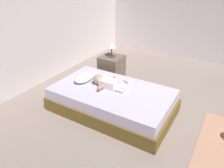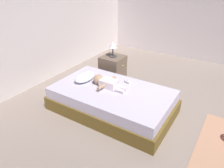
% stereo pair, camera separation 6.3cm
% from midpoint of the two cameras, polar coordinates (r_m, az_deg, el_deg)
% --- Properties ---
extents(ground_plane, '(8.00, 8.00, 0.00)m').
position_cam_midpoint_polar(ground_plane, '(3.57, 18.50, -9.90)').
color(ground_plane, gray).
extents(wall_behind_bed, '(8.00, 0.12, 2.63)m').
position_cam_midpoint_polar(wall_behind_bed, '(4.56, -18.93, 16.58)').
color(wall_behind_bed, silver).
rests_on(wall_behind_bed, ground_plane).
extents(bed, '(1.17, 2.02, 0.42)m').
position_cam_midpoint_polar(bed, '(3.55, 0.51, -4.45)').
color(bed, brown).
rests_on(bed, ground_plane).
extents(pillow, '(0.44, 0.26, 0.13)m').
position_cam_midpoint_polar(pillow, '(3.72, -6.94, 1.86)').
color(pillow, white).
rests_on(pillow, bed).
extents(baby, '(0.49, 0.61, 0.17)m').
position_cam_midpoint_polar(baby, '(3.50, -1.07, 0.40)').
color(baby, white).
rests_on(baby, bed).
extents(toothbrush, '(0.03, 0.17, 0.02)m').
position_cam_midpoint_polar(toothbrush, '(3.72, 0.74, 1.08)').
color(toothbrush, '#B52FB1').
rests_on(toothbrush, bed).
extents(nightstand, '(0.45, 0.48, 0.56)m').
position_cam_midpoint_polar(nightstand, '(4.53, 0.62, 4.20)').
color(nightstand, brown).
rests_on(nightstand, ground_plane).
extents(lamp, '(0.17, 0.17, 0.32)m').
position_cam_midpoint_polar(lamp, '(4.36, 0.66, 10.22)').
color(lamp, '#333338').
rests_on(lamp, nightstand).
extents(baby_bottle, '(0.09, 0.13, 0.07)m').
position_cam_midpoint_polar(baby_bottle, '(3.64, 4.77, 0.70)').
color(baby_bottle, white).
rests_on(baby_bottle, bed).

